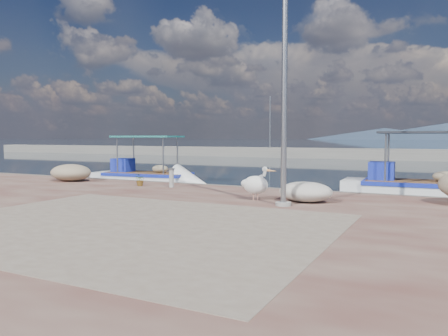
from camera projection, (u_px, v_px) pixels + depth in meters
ground at (166, 220)px, 12.85m from camera, size 1400.00×1400.00×0.00m
quay_patch at (126, 224)px, 9.69m from camera, size 9.00×7.00×0.01m
breakwater at (371, 154)px, 48.40m from camera, size 120.00×2.20×7.50m
mountains at (443, 132)px, 588.66m from camera, size 370.00×280.00×22.00m
boat_left at (147, 180)px, 22.84m from camera, size 6.28×2.60×2.94m
boat_right at (422, 191)px, 17.87m from camera, size 6.59×2.39×3.13m
pelican at (256, 184)px, 13.39m from camera, size 1.09×0.60×1.04m
lamp_post at (285, 88)px, 12.14m from camera, size 0.44×0.96×7.00m
bollard_near at (171, 177)px, 16.89m from camera, size 0.25×0.25×0.75m
bollard_far at (73, 172)px, 19.43m from camera, size 0.24×0.24×0.73m
potted_plant at (140, 180)px, 17.37m from camera, size 0.55×0.52×0.49m
net_pile_d at (306, 192)px, 13.06m from camera, size 1.61×1.21×0.61m
net_pile_b at (71, 173)px, 19.35m from camera, size 1.92×1.50×0.75m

